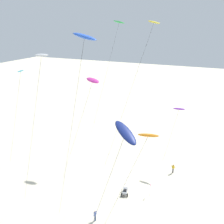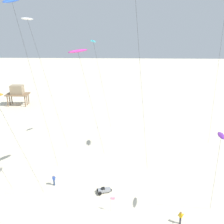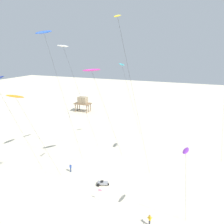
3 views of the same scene
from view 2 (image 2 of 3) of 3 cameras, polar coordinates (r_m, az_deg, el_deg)
The scene contains 11 objects.
ground_plane at distance 37.41m, azimuth 1.32°, elevation -18.88°, with size 260.00×260.00×0.00m, color beige.
kite_blue at distance 35.21m, azimuth -19.87°, elevation 20.56°, with size 3.12×8.08×25.20m.
kite_purple at distance 31.49m, azimuth 21.58°, elevation -4.71°, with size 1.24×3.47×11.39m.
kite_white at distance 40.30m, azimuth -16.85°, elevation 17.29°, with size 3.43×9.20×22.98m.
kite_magenta at distance 36.55m, azimuth -7.00°, elevation 12.24°, with size 4.16×9.62×19.10m.
kite_cyan at distance 49.29m, azimuth -3.80°, elevation 13.84°, with size 3.38×8.99×19.37m.
kite_flyer_nearest at distance 41.56m, azimuth -11.87°, elevation -13.51°, with size 0.71×0.70×1.67m.
kite_flyer_middle at distance 35.37m, azimuth 13.94°, elevation -20.31°, with size 0.73×0.73×1.67m.
stilt_house at distance 78.79m, azimuth -18.93°, elevation 4.07°, with size 5.91×3.63×5.51m.
beach_buggy at distance 39.51m, azimuth -1.69°, elevation -15.78°, with size 2.13×1.32×0.82m.
marker_flag at distance 35.79m, azimuth -0.07°, elevation -17.89°, with size 0.56×0.05×2.10m.
Camera 2 is at (0.07, -29.44, 23.09)m, focal length 44.39 mm.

